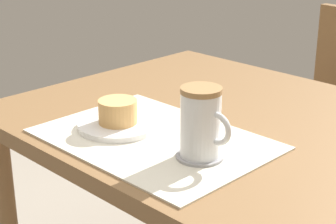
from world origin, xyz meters
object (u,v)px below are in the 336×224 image
object	(u,v)px
pastry	(118,111)
dining_table	(244,158)
coffee_mug	(201,122)
pastry_plate	(118,125)

from	to	relation	value
pastry	dining_table	bearing A→B (deg)	51.19
coffee_mug	dining_table	bearing A→B (deg)	103.78
pastry_plate	pastry	xyz separation A→B (m)	(0.00, 0.00, 0.03)
coffee_mug	pastry	bearing A→B (deg)	-176.98
dining_table	pastry	world-z (taller)	pastry
pastry_plate	coffee_mug	world-z (taller)	coffee_mug
pastry	coffee_mug	bearing A→B (deg)	3.02
pastry_plate	pastry	world-z (taller)	pastry
dining_table	coffee_mug	distance (m)	0.26
pastry	coffee_mug	distance (m)	0.23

